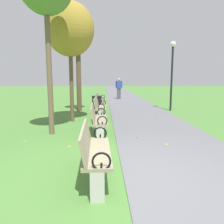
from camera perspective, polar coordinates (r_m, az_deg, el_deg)
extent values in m
plane|color=#4C7F38|center=(3.98, 3.01, -16.63)|extent=(80.00, 80.00, 0.00)
cube|color=slate|center=(21.71, 2.40, 4.49)|extent=(2.84, 44.00, 0.02)
cube|color=gray|center=(3.81, -3.84, -10.07)|extent=(0.48, 1.61, 0.05)
cube|color=gray|center=(3.75, -6.80, -6.83)|extent=(0.16, 1.60, 0.40)
cube|color=#B7B5AD|center=(3.23, -3.83, -18.57)|extent=(0.20, 0.12, 0.45)
cube|color=#B7B5AD|center=(4.59, -3.78, -10.00)|extent=(0.20, 0.12, 0.45)
torus|color=black|center=(3.06, -2.75, -12.67)|extent=(0.27, 0.04, 0.27)
cylinder|color=black|center=(3.09, -2.74, -14.04)|extent=(0.03, 0.03, 0.12)
torus|color=black|center=(4.51, -3.06, -5.52)|extent=(0.27, 0.04, 0.27)
cylinder|color=black|center=(4.53, -3.05, -6.50)|extent=(0.03, 0.03, 0.12)
cube|color=gray|center=(6.51, -3.18, -2.03)|extent=(0.48, 1.61, 0.05)
cube|color=gray|center=(6.47, -4.88, -0.09)|extent=(0.16, 1.60, 0.40)
cube|color=#B7B5AD|center=(5.84, -3.09, -5.82)|extent=(0.20, 0.12, 0.45)
cube|color=#B7B5AD|center=(7.28, -3.22, -2.85)|extent=(0.20, 0.12, 0.45)
torus|color=black|center=(5.74, -2.52, -2.35)|extent=(0.27, 0.04, 0.27)
cylinder|color=black|center=(5.76, -2.52, -3.13)|extent=(0.03, 0.03, 0.12)
torus|color=black|center=(7.24, -2.77, 0.02)|extent=(0.27, 0.04, 0.27)
cylinder|color=black|center=(7.25, -2.76, -0.60)|extent=(0.03, 0.03, 0.12)
cube|color=gray|center=(9.11, -2.93, 1.14)|extent=(0.50, 1.61, 0.05)
cube|color=gray|center=(9.09, -4.13, 2.55)|extent=(0.18, 1.60, 0.40)
cube|color=#B7B5AD|center=(8.42, -3.14, -1.23)|extent=(0.20, 0.13, 0.45)
cube|color=#B7B5AD|center=(9.88, -2.72, 0.30)|extent=(0.20, 0.13, 0.45)
torus|color=black|center=(8.34, -2.76, 1.21)|extent=(0.27, 0.04, 0.27)
cylinder|color=black|center=(8.35, -2.75, 0.67)|extent=(0.03, 0.03, 0.12)
torus|color=black|center=(9.84, -2.38, 2.41)|extent=(0.27, 0.04, 0.27)
cylinder|color=black|center=(9.85, -2.38, 1.95)|extent=(0.03, 0.03, 0.12)
cube|color=gray|center=(11.83, -2.78, 2.96)|extent=(0.49, 1.61, 0.05)
cube|color=gray|center=(11.82, -3.71, 4.04)|extent=(0.17, 1.60, 0.40)
cube|color=#B7B5AD|center=(11.12, -2.92, 1.28)|extent=(0.20, 0.13, 0.45)
cube|color=#B7B5AD|center=(12.59, -2.63, 2.18)|extent=(0.20, 0.13, 0.45)
torus|color=black|center=(11.06, -2.63, 3.14)|extent=(0.27, 0.04, 0.27)
cylinder|color=black|center=(11.07, -2.63, 2.73)|extent=(0.03, 0.03, 0.12)
torus|color=black|center=(12.57, -2.37, 3.85)|extent=(0.27, 0.04, 0.27)
cylinder|color=black|center=(12.58, -2.37, 3.48)|extent=(0.03, 0.03, 0.12)
cylinder|color=brown|center=(6.83, -15.86, 9.97)|extent=(0.16, 0.16, 3.75)
cylinder|color=brown|center=(8.68, -10.41, 6.87)|extent=(0.15, 0.15, 2.84)
ellipsoid|color=olive|center=(8.85, -10.81, 20.24)|extent=(1.80, 1.80, 1.98)
cylinder|color=brown|center=(11.32, -8.57, 8.24)|extent=(0.24, 0.24, 3.17)
ellipsoid|color=#B26B28|center=(11.48, -8.82, 18.28)|extent=(1.18, 1.18, 1.30)
cylinder|color=#4C4C56|center=(17.38, 1.53, 4.80)|extent=(0.14, 0.14, 0.85)
cylinder|color=#4C4C56|center=(17.40, 2.05, 4.81)|extent=(0.14, 0.14, 0.85)
cube|color=#2D4799|center=(17.35, 1.80, 7.13)|extent=(0.36, 0.25, 0.56)
sphere|color=tan|center=(17.34, 1.81, 8.41)|extent=(0.20, 0.20, 0.20)
cylinder|color=#2D4799|center=(17.32, 1.08, 7.13)|extent=(0.09, 0.09, 0.52)
cylinder|color=#2D4799|center=(17.39, 2.52, 7.13)|extent=(0.09, 0.09, 0.52)
cylinder|color=black|center=(10.45, -3.94, 1.73)|extent=(0.44, 0.44, 0.80)
torus|color=black|center=(10.40, -3.96, 4.03)|extent=(0.48, 0.48, 0.04)
cylinder|color=black|center=(11.74, 15.13, 8.12)|extent=(0.10, 0.10, 3.20)
sphere|color=white|center=(11.85, 15.48, 16.56)|extent=(0.28, 0.28, 0.28)
cylinder|color=#AD6B23|center=(6.43, 18.51, -6.78)|extent=(0.11, 0.11, 0.00)
cylinder|color=gold|center=(11.70, -9.39, 0.45)|extent=(0.14, 0.14, 0.00)
cylinder|color=gold|center=(10.42, 2.71, -0.37)|extent=(0.14, 0.14, 0.00)
cylinder|color=#BC842D|center=(14.01, -9.29, 1.85)|extent=(0.10, 0.10, 0.00)
cylinder|color=#93511E|center=(6.32, 6.51, -6.61)|extent=(0.08, 0.08, 0.00)
cylinder|color=gold|center=(5.86, 13.84, -8.10)|extent=(0.11, 0.11, 0.00)
cylinder|color=#BC842D|center=(12.46, -1.27, 1.09)|extent=(0.14, 0.14, 0.00)
cylinder|color=brown|center=(14.67, 7.33, 2.30)|extent=(0.08, 0.08, 0.00)
cylinder|color=gold|center=(9.28, -5.20, -1.68)|extent=(0.15, 0.15, 0.00)
cylinder|color=#AD6B23|center=(9.12, 16.83, -2.10)|extent=(0.12, 0.12, 0.00)
cylinder|color=#BC842D|center=(5.70, -10.92, -8.67)|extent=(0.11, 0.11, 0.00)
cylinder|color=#BC842D|center=(6.50, -21.56, -6.94)|extent=(0.13, 0.13, 0.00)
cylinder|color=brown|center=(6.25, -5.73, -6.97)|extent=(0.11, 0.11, 0.00)
cylinder|color=#93511E|center=(11.26, -8.59, 0.14)|extent=(0.09, 0.09, 0.00)
cylinder|color=brown|center=(9.62, 11.27, -1.32)|extent=(0.11, 0.11, 0.00)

